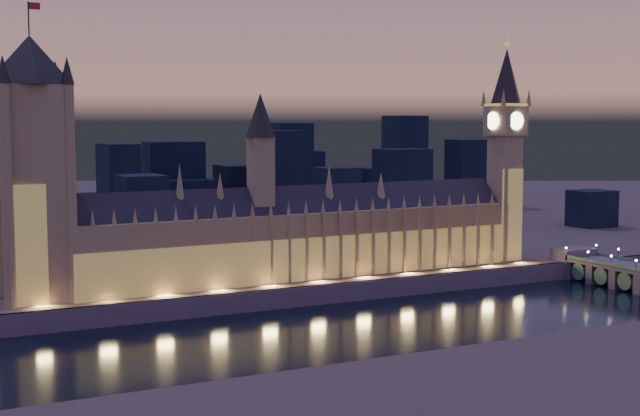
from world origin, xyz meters
name	(u,v)px	position (x,y,z in m)	size (l,w,h in m)	color
ground_plane	(376,324)	(0.00, 0.00, 0.00)	(2000.00, 2000.00, 0.00)	black
north_bank	(77,201)	(0.00, 520.00, 4.00)	(2000.00, 960.00, 8.00)	#4B363A
embankment_wall	(325,294)	(0.00, 41.00, 4.00)	(2000.00, 2.50, 8.00)	#554958
palace_of_westminster	(303,234)	(0.07, 61.75, 26.37)	(202.00, 26.23, 78.00)	#95825D
victoria_tower	(33,155)	(-110.00, 61.92, 62.13)	(31.68, 31.68, 109.60)	#95825D
elizabeth_tower	(505,135)	(108.00, 61.92, 67.79)	(18.00, 18.00, 107.30)	#95825D
city_backdrop	(216,191)	(29.07, 246.39, 31.02)	(483.78, 215.63, 80.14)	black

